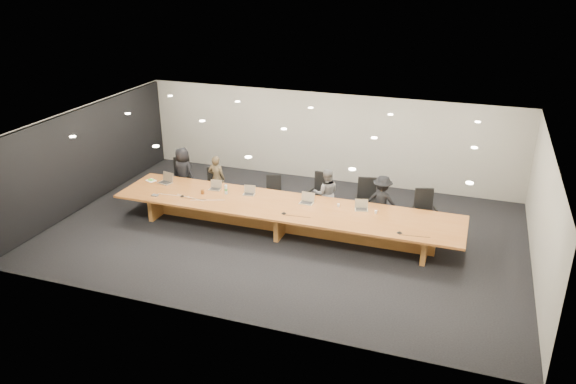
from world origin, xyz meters
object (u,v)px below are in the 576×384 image
Objects in this scene: chair_far_right at (425,211)px; person_a at (183,172)px; laptop_e at (362,205)px; person_b at (217,179)px; laptop_b at (215,185)px; mic_left at (182,196)px; chair_mid_left at (274,193)px; av_box at (155,195)px; person_d at (382,201)px; amber_mug at (203,192)px; chair_left at (212,185)px; paper_cup_far at (376,212)px; laptop_c at (249,191)px; chair_right at (367,200)px; laptop_a at (165,178)px; mic_right at (400,232)px; conference_table at (284,213)px; person_c at (326,193)px; chair_far_left at (181,177)px; water_bottle at (226,190)px; chair_mid_right at (320,195)px; mic_center at (284,213)px; paper_cup_near at (338,205)px; laptop_d at (306,198)px.

chair_far_right is 7.01m from person_a.
person_b is at bearing 153.69° from laptop_e.
laptop_b is 2.69× the size of mic_left.
person_b is at bearing 108.30° from laptop_b.
laptop_e reaches higher than chair_mid_left.
person_a is at bearing 92.05° from av_box.
amber_mug is (-4.61, -1.20, 0.11)m from person_d.
chair_left is 0.72× the size of person_d.
laptop_b is 4.13× the size of paper_cup_far.
laptop_b is 1.05× the size of laptop_c.
person_b reaches higher than chair_right.
mic_right is (6.70, -0.94, -0.13)m from laptop_a.
conference_table is 6.42× the size of person_c.
chair_left reaches higher than laptop_c.
amber_mug is (1.40, -1.28, 0.24)m from chair_far_left.
laptop_c is 1.75× the size of av_box.
water_bottle reaches higher than av_box.
chair_mid_left reaches higher than amber_mug.
person_d is 4.61× the size of laptop_c.
chair_left is 5.82× the size of av_box.
laptop_a is at bearing -101.22° from chair_far_left.
chair_left is 4.48m from chair_right.
chair_far_right is (2.83, -0.12, -0.03)m from chair_mid_right.
laptop_c is 0.62m from water_bottle.
person_c reaches higher than mic_center.
paper_cup_near is at bearing 7.88° from av_box.
amber_mug is (-3.09, -1.23, 0.11)m from person_c.
laptop_d is at bearing -88.14° from chair_mid_right.
amber_mug is (-2.82, -0.31, -0.08)m from laptop_d.
laptop_a is (-4.44, -0.88, 0.20)m from person_c.
mic_center is at bearing -144.38° from paper_cup_near.
mic_center is at bearing -19.69° from water_bottle.
person_d is (6.01, -0.08, 0.13)m from chair_far_left.
mic_center is at bearing -1.79° from av_box.
chair_mid_left is 8.34× the size of mic_left.
amber_mug is 5.38m from mic_right.
person_a is 12.68× the size of mic_left.
chair_left is at bearing 162.45° from chair_far_right.
person_a is 1.10× the size of person_b.
person_d is (2.29, 1.20, 0.18)m from conference_table.
mic_left is at bearing -167.25° from laptop_d.
water_bottle is at bearing 173.44° from conference_table.
chair_far_right is (1.54, -0.15, -0.02)m from chair_right.
av_box is at bearing -165.73° from chair_mid_left.
person_a is 6.89m from mic_right.
mic_right is at bearing 177.56° from person_a.
person_c is 4.28× the size of laptop_e.
laptop_d is at bearing 32.11° from person_d.
mic_left is (0.98, -1.62, 0.19)m from chair_far_left.
chair_far_left is at bearing 107.00° from laptop_a.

